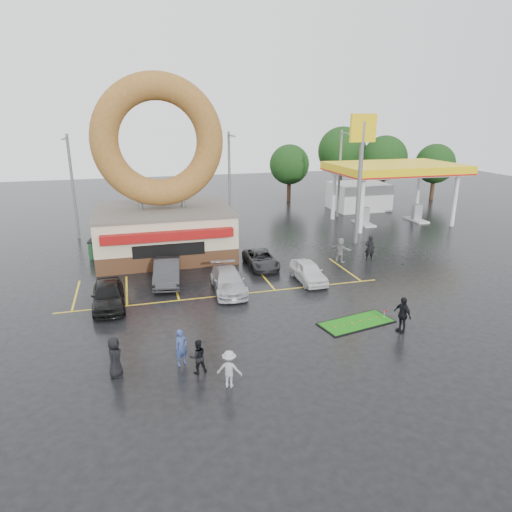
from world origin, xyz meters
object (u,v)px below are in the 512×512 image
object	(u,v)px
car_dgrey	(167,272)
streetlight_mid	(230,177)
person_cameraman	(402,314)
car_grey	(261,259)
car_black	(108,295)
gas_station	(378,182)
streetlight_left	(72,185)
car_white	(308,272)
dumpster	(102,249)
car_silver	(228,281)
person_blue	(181,347)
shell_sign	(361,155)
streetlight_right	(340,172)
donut_shop	(162,198)
putting_green	(356,323)

from	to	relation	value
car_dgrey	streetlight_mid	bearing A→B (deg)	70.00
person_cameraman	car_grey	bearing A→B (deg)	-171.97
car_black	person_cameraman	bearing A→B (deg)	-28.08
gas_station	streetlight_left	bearing A→B (deg)	-178.05
car_white	dumpster	xyz separation A→B (m)	(-13.30, 9.16, -0.02)
car_dgrey	car_silver	bearing A→B (deg)	-27.51
streetlight_left	car_black	bearing A→B (deg)	-79.56
streetlight_mid	car_white	xyz separation A→B (m)	(1.60, -16.54, -4.11)
car_dgrey	person_blue	distance (m)	10.43
shell_sign	person_blue	size ratio (longest dim) A/B	6.31
streetlight_right	car_dgrey	size ratio (longest dim) A/B	1.92
donut_shop	streetlight_right	distance (m)	21.00
dumpster	gas_station	bearing A→B (deg)	24.23
car_dgrey	dumpster	bearing A→B (deg)	128.76
donut_shop	car_black	distance (m)	10.92
donut_shop	streetlight_right	size ratio (longest dim) A/B	1.50
gas_station	shell_sign	xyz separation A→B (m)	(-7.00, -8.94, 3.68)
car_grey	car_white	xyz separation A→B (m)	(2.21, -3.62, 0.08)
shell_sign	putting_green	bearing A→B (deg)	-117.15
streetlight_mid	dumpster	bearing A→B (deg)	-147.76
streetlight_mid	dumpster	xyz separation A→B (m)	(-11.70, -7.38, -4.13)
streetlight_mid	car_silver	size ratio (longest dim) A/B	1.92
car_black	dumpster	xyz separation A→B (m)	(-0.73, 10.04, -0.10)
dumpster	donut_shop	bearing A→B (deg)	2.41
streetlight_right	putting_green	xyz separation A→B (m)	(-10.29, -24.14, -4.75)
streetlight_mid	person_cameraman	xyz separation A→B (m)	(3.44, -24.60, -3.84)
streetlight_mid	gas_station	bearing A→B (deg)	0.08
streetlight_mid	car_dgrey	distance (m)	16.67
donut_shop	person_blue	distance (m)	17.28
putting_green	car_white	bearing A→B (deg)	90.92
person_blue	dumpster	world-z (taller)	person_blue
shell_sign	person_blue	distance (m)	23.96
car_dgrey	streetlight_left	bearing A→B (deg)	123.44
gas_station	putting_green	world-z (taller)	gas_station
streetlight_left	person_blue	distance (m)	24.96
shell_sign	putting_green	distance (m)	17.59
car_silver	car_dgrey	bearing A→B (deg)	148.60
streetlight_left	car_dgrey	distance (m)	15.47
gas_station	streetlight_left	xyz separation A→B (m)	(-30.00, -1.02, 1.08)
dumpster	streetlight_mid	bearing A→B (deg)	41.51
streetlight_left	car_dgrey	bearing A→B (deg)	-63.72
streetlight_left	dumpster	distance (m)	7.94
gas_station	person_blue	distance (m)	34.45
putting_green	shell_sign	bearing A→B (deg)	62.85
car_dgrey	person_cameraman	size ratio (longest dim) A/B	2.50
gas_station	car_black	distance (m)	32.26
car_white	person_cameraman	bearing A→B (deg)	-76.93
car_white	putting_green	world-z (taller)	car_white
dumpster	person_blue	bearing A→B (deg)	-67.77
streetlight_right	car_dgrey	bearing A→B (deg)	-141.54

